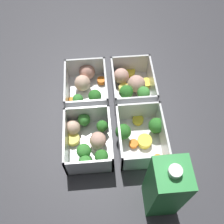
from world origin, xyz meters
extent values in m
plane|color=#38383D|center=(0.00, 0.00, 0.00)|extent=(4.00, 4.00, 0.00)
cube|color=white|center=(-0.08, -0.07, 0.00)|extent=(0.15, 0.11, 0.00)
cube|color=white|center=(-0.08, -0.12, 0.04)|extent=(0.15, 0.01, 0.07)
cube|color=white|center=(-0.08, -0.01, 0.04)|extent=(0.15, 0.01, 0.07)
cube|color=white|center=(-0.15, -0.07, 0.04)|extent=(0.01, 0.11, 0.07)
cube|color=white|center=(-0.01, -0.07, 0.04)|extent=(0.01, 0.11, 0.07)
cylinder|color=orange|center=(-0.12, -0.02, 0.01)|extent=(0.03, 0.03, 0.01)
cylinder|color=#49883F|center=(-0.05, -0.09, 0.01)|extent=(0.01, 0.01, 0.01)
sphere|color=#388433|center=(-0.05, -0.09, 0.03)|extent=(0.03, 0.03, 0.03)
cylinder|color=orange|center=(-0.05, -0.11, 0.01)|extent=(0.03, 0.03, 0.01)
cylinder|color=#407A37|center=(-0.05, -0.04, 0.01)|extent=(0.01, 0.01, 0.02)
sphere|color=#2D7228|center=(-0.05, -0.04, 0.03)|extent=(0.04, 0.04, 0.04)
sphere|color=beige|center=(-0.10, -0.08, 0.03)|extent=(0.06, 0.06, 0.05)
cylinder|color=#407A37|center=(-0.02, -0.09, 0.01)|extent=(0.01, 0.01, 0.01)
sphere|color=#2D7228|center=(-0.02, -0.09, 0.03)|extent=(0.03, 0.03, 0.03)
sphere|color=tan|center=(-0.14, -0.06, 0.03)|extent=(0.06, 0.06, 0.05)
cube|color=white|center=(0.08, -0.07, 0.00)|extent=(0.15, 0.11, 0.00)
cube|color=white|center=(0.08, -0.12, 0.04)|extent=(0.15, 0.01, 0.07)
cube|color=white|center=(0.08, -0.01, 0.04)|extent=(0.15, 0.01, 0.07)
cube|color=white|center=(0.01, -0.07, 0.04)|extent=(0.01, 0.11, 0.07)
cube|color=white|center=(0.15, -0.07, 0.04)|extent=(0.01, 0.11, 0.07)
sphere|color=#D19E8C|center=(0.08, -0.04, 0.03)|extent=(0.05, 0.05, 0.04)
cylinder|color=#49883F|center=(0.11, -0.08, 0.01)|extent=(0.01, 0.01, 0.01)
sphere|color=#388433|center=(0.11, -0.08, 0.03)|extent=(0.04, 0.04, 0.04)
cylinder|color=#DBC647|center=(0.07, -0.11, 0.01)|extent=(0.04, 0.04, 0.01)
cylinder|color=#407A37|center=(0.13, -0.04, 0.01)|extent=(0.01, 0.01, 0.01)
sphere|color=#2D7228|center=(0.13, -0.04, 0.03)|extent=(0.03, 0.03, 0.03)
cylinder|color=#49883F|center=(0.02, -0.07, 0.01)|extent=(0.01, 0.01, 0.01)
sphere|color=#388433|center=(0.02, -0.07, 0.03)|extent=(0.03, 0.03, 0.03)
sphere|color=beige|center=(0.04, -0.10, 0.02)|extent=(0.05, 0.05, 0.04)
cylinder|color=#49883F|center=(0.14, -0.07, 0.01)|extent=(0.01, 0.01, 0.02)
sphere|color=#388433|center=(0.14, -0.07, 0.03)|extent=(0.03, 0.03, 0.03)
cylinder|color=#407A37|center=(0.04, -0.03, 0.01)|extent=(0.01, 0.01, 0.02)
sphere|color=#2D7228|center=(0.04, -0.03, 0.03)|extent=(0.03, 0.03, 0.03)
cube|color=white|center=(-0.08, 0.07, 0.00)|extent=(0.15, 0.11, 0.00)
cube|color=white|center=(-0.08, 0.01, 0.04)|extent=(0.15, 0.01, 0.07)
cube|color=white|center=(-0.08, 0.12, 0.04)|extent=(0.15, 0.01, 0.07)
cube|color=white|center=(-0.15, 0.07, 0.04)|extent=(0.01, 0.11, 0.07)
cube|color=white|center=(-0.01, 0.07, 0.04)|extent=(0.01, 0.11, 0.07)
cylinder|color=yellow|center=(-0.15, 0.07, 0.01)|extent=(0.04, 0.04, 0.01)
cylinder|color=#DBC647|center=(-0.09, 0.04, 0.01)|extent=(0.03, 0.03, 0.02)
cylinder|color=#519448|center=(-0.05, 0.09, 0.01)|extent=(0.01, 0.01, 0.02)
sphere|color=#42933D|center=(-0.05, 0.09, 0.03)|extent=(0.04, 0.04, 0.04)
sphere|color=#D19E8C|center=(-0.09, 0.08, 0.03)|extent=(0.06, 0.06, 0.05)
cylinder|color=#407A37|center=(-0.06, 0.04, 0.01)|extent=(0.01, 0.01, 0.01)
sphere|color=#2D7228|center=(-0.06, 0.04, 0.03)|extent=(0.04, 0.04, 0.04)
sphere|color=#D19E8C|center=(-0.12, 0.04, 0.03)|extent=(0.06, 0.06, 0.05)
cylinder|color=yellow|center=(-0.10, 0.11, 0.01)|extent=(0.04, 0.04, 0.01)
cylinder|color=#DBC647|center=(-0.03, 0.08, 0.01)|extent=(0.05, 0.05, 0.01)
cube|color=white|center=(0.08, 0.07, 0.00)|extent=(0.15, 0.11, 0.00)
cube|color=white|center=(0.08, 0.01, 0.04)|extent=(0.15, 0.01, 0.07)
cube|color=white|center=(0.08, 0.12, 0.04)|extent=(0.15, 0.01, 0.07)
cube|color=white|center=(0.01, 0.07, 0.04)|extent=(0.01, 0.11, 0.07)
cube|color=white|center=(0.15, 0.07, 0.04)|extent=(0.01, 0.11, 0.07)
cylinder|color=#407A37|center=(0.07, 0.02, 0.01)|extent=(0.01, 0.01, 0.02)
sphere|color=#2D7228|center=(0.07, 0.02, 0.04)|extent=(0.04, 0.04, 0.04)
cylinder|color=yellow|center=(0.09, 0.08, 0.01)|extent=(0.05, 0.05, 0.02)
cylinder|color=#407A37|center=(0.06, 0.11, 0.01)|extent=(0.01, 0.01, 0.02)
sphere|color=#2D7228|center=(0.06, 0.11, 0.04)|extent=(0.04, 0.04, 0.04)
cylinder|color=orange|center=(0.13, 0.10, 0.01)|extent=(0.03, 0.03, 0.01)
cylinder|color=yellow|center=(0.02, 0.07, 0.01)|extent=(0.04, 0.04, 0.01)
cylinder|color=orange|center=(0.09, 0.05, 0.01)|extent=(0.03, 0.03, 0.01)
cube|color=green|center=(0.23, 0.09, 0.10)|extent=(0.07, 0.07, 0.19)
cylinder|color=white|center=(0.23, 0.09, 0.20)|extent=(0.02, 0.02, 0.01)
camera|label=1|loc=(0.37, -0.03, 0.62)|focal=42.00mm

